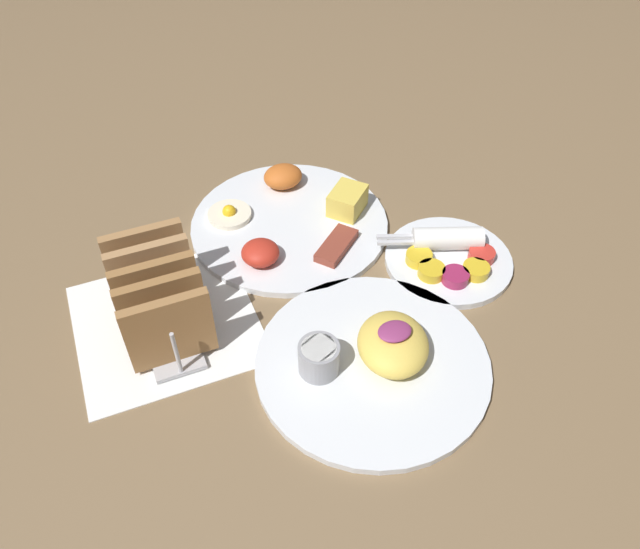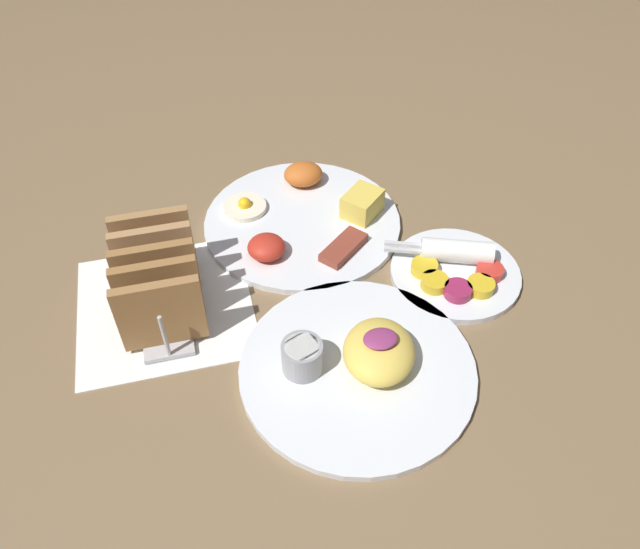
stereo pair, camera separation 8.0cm
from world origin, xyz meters
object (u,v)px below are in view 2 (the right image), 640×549
Objects in this scene: plate_condiments at (455,270)px; plate_foreground at (359,363)px; toast_rack at (158,279)px; plate_breakfast at (304,218)px.

plate_condiments is 0.21m from plate_foreground.
plate_condiments is 0.97× the size of toast_rack.
toast_rack is (-0.21, 0.16, 0.04)m from plate_foreground.
toast_rack is (-0.21, -0.12, 0.04)m from plate_breakfast.
plate_foreground is 1.54× the size of toast_rack.
plate_breakfast is 1.64× the size of plate_condiments.
plate_foreground is at bearing -145.54° from plate_condiments.
plate_condiments is at bearing -5.88° from toast_rack.
plate_condiments is at bearing 34.46° from plate_foreground.
plate_condiments is 0.63× the size of plate_foreground.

